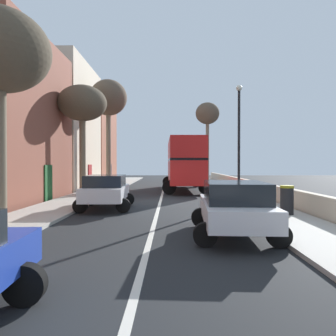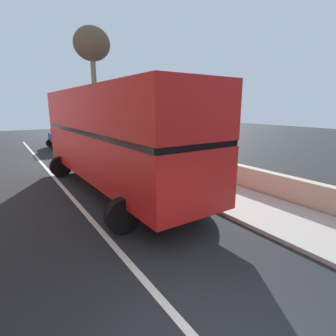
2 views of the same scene
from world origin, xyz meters
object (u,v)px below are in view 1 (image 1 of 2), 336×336
at_px(double_decker_bus, 184,162).
at_px(parked_car_blue_right_1, 186,174).
at_px(lamppost_right, 239,134).
at_px(parked_car_white_left_2, 106,190).
at_px(street_tree_right_1, 207,115).
at_px(litter_bin_right, 287,200).
at_px(street_tree_left_2, 108,99).
at_px(parked_car_white_right_3, 235,205).
at_px(street_tree_left_4, 82,105).

relative_size(double_decker_bus, parked_car_blue_right_1, 2.54).
bearing_deg(lamppost_right, double_decker_bus, 106.40).
relative_size(parked_car_white_left_2, street_tree_right_1, 0.45).
bearing_deg(litter_bin_right, parked_car_white_left_2, 163.70).
height_order(street_tree_left_2, litter_bin_right, street_tree_left_2).
distance_m(double_decker_bus, parked_car_white_right_3, 16.83).
height_order(parked_car_white_left_2, lamppost_right, lamppost_right).
relative_size(parked_car_white_left_2, street_tree_left_4, 0.59).
height_order(parked_car_white_right_3, street_tree_right_1, street_tree_right_1).
bearing_deg(litter_bin_right, parked_car_blue_right_1, 96.08).
bearing_deg(street_tree_left_4, street_tree_right_1, 59.56).
relative_size(double_decker_bus, litter_bin_right, 9.08).
xyz_separation_m(parked_car_blue_right_1, litter_bin_right, (2.80, -26.31, -0.23)).
bearing_deg(parked_car_blue_right_1, street_tree_right_1, -29.47).
height_order(double_decker_bus, parked_car_blue_right_1, double_decker_bus).
bearing_deg(street_tree_left_4, parked_car_blue_right_1, 67.58).
bearing_deg(street_tree_left_2, litter_bin_right, -54.70).
bearing_deg(double_decker_bus, parked_car_blue_right_1, 86.49).
bearing_deg(lamppost_right, street_tree_right_1, 88.23).
distance_m(street_tree_right_1, street_tree_left_2, 14.51).
distance_m(parked_car_white_left_2, street_tree_right_1, 24.84).
distance_m(parked_car_blue_right_1, parked_car_white_left_2, 24.55).
distance_m(street_tree_left_2, litter_bin_right, 18.53).
bearing_deg(parked_car_blue_right_1, street_tree_left_4, -112.42).
bearing_deg(street_tree_left_2, lamppost_right, -46.97).
bearing_deg(street_tree_left_4, double_decker_bus, 38.71).
bearing_deg(street_tree_left_2, street_tree_left_4, -94.46).
relative_size(double_decker_bus, parked_car_white_left_2, 2.54).
bearing_deg(parked_car_white_right_3, double_decker_bus, 92.72).
xyz_separation_m(parked_car_white_left_2, street_tree_right_1, (7.43, 22.66, 6.94)).
xyz_separation_m(parked_car_white_right_3, litter_bin_right, (2.80, 3.46, -0.22)).
relative_size(parked_car_white_right_3, lamppost_right, 0.71).
relative_size(parked_car_white_left_2, parked_car_white_right_3, 0.94).
bearing_deg(double_decker_bus, parked_car_white_right_3, -87.28).
distance_m(parked_car_blue_right_1, street_tree_right_1, 7.47).
xyz_separation_m(double_decker_bus, street_tree_left_2, (-6.34, 0.75, 5.23)).
height_order(double_decker_bus, parked_car_white_right_3, double_decker_bus).
bearing_deg(parked_car_white_left_2, lamppost_right, 17.81).
bearing_deg(litter_bin_right, lamppost_right, 102.63).
relative_size(parked_car_white_left_2, litter_bin_right, 3.58).
distance_m(lamppost_right, litter_bin_right, 5.52).
xyz_separation_m(parked_car_blue_right_1, street_tree_left_4, (-7.63, -18.49, 5.04)).
bearing_deg(parked_car_white_right_3, litter_bin_right, 50.98).
xyz_separation_m(double_decker_bus, parked_car_white_right_3, (0.80, -16.76, -1.42)).
xyz_separation_m(parked_car_white_left_2, lamppost_right, (6.80, 2.18, 2.88)).
bearing_deg(litter_bin_right, double_decker_bus, 105.15).
height_order(parked_car_white_right_3, lamppost_right, lamppost_right).
height_order(street_tree_left_4, litter_bin_right, street_tree_left_4).
bearing_deg(parked_car_blue_right_1, litter_bin_right, -83.92).
distance_m(parked_car_white_right_3, street_tree_left_4, 14.52).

